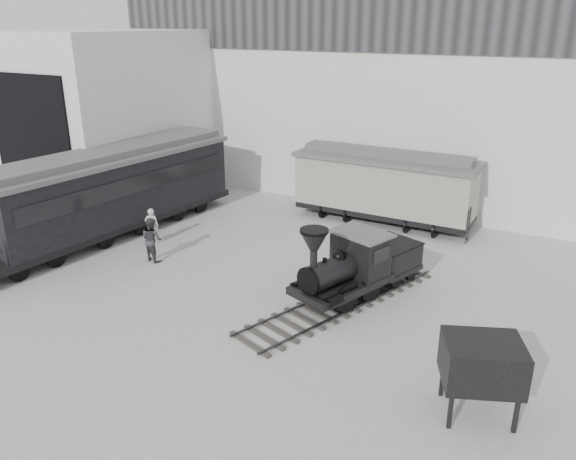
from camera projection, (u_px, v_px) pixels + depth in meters
The scene contains 9 objects.
ground at pixel (244, 330), 18.31m from camera, with size 90.00×90.00×0.00m, color #9E9E9B.
north_wall at pixel (402, 102), 28.63m from camera, with size 34.00×2.51×11.00m.
west_pavilion at pixel (123, 115), 31.49m from camera, with size 7.00×12.11×9.00m.
locomotive at pixel (354, 269), 20.04m from camera, with size 4.59×8.87×3.08m.
boxcar at pixel (384, 185), 27.49m from camera, with size 8.92×2.80×3.65m.
passenger_coach at pixel (113, 191), 25.90m from camera, with size 4.29×14.23×3.75m.
visitor_a at pixel (152, 226), 25.11m from camera, with size 0.61×0.40×1.66m, color silver.
visitor_b at pixel (152, 239), 23.29m from camera, with size 0.91×0.71×1.88m, color #343538.
coal_hopper at pixel (481, 368), 13.97m from camera, with size 2.36×2.18×2.08m.
Camera 1 is at (9.05, -13.29, 9.47)m, focal length 35.00 mm.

